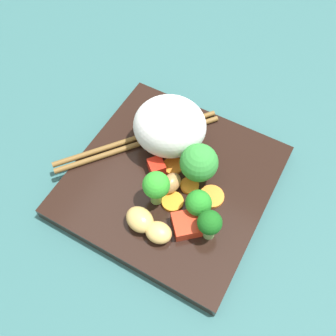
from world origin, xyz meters
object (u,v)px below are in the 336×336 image
square_plate (171,181)px  rice_mound (170,126)px  broccoli_floret_0 (199,163)px  carrot_slice_0 (173,202)px  chopstick_pair (138,141)px

square_plate → rice_mound: rice_mound is taller
rice_mound → broccoli_floret_0: 6.24cm
rice_mound → carrot_slice_0: 9.36cm
carrot_slice_0 → broccoli_floret_0: bearing=168.0°
chopstick_pair → rice_mound: bearing=154.9°
square_plate → carrot_slice_0: size_ratio=8.97×
square_plate → carrot_slice_0: (2.96, 1.89, 1.17)cm
rice_mound → carrot_slice_0: size_ratio=3.43×
broccoli_floret_0 → chopstick_pair: size_ratio=0.31×
rice_mound → broccoli_floret_0: rice_mound is taller
square_plate → rice_mound: bearing=-148.3°
broccoli_floret_0 → chopstick_pair: (-0.91, -9.31, -3.10)cm
square_plate → rice_mound: 6.97cm
chopstick_pair → square_plate: bearing=106.9°
square_plate → broccoli_floret_0: 5.48cm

